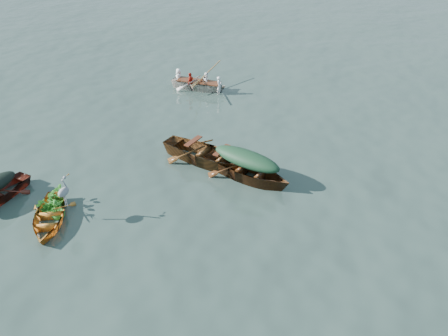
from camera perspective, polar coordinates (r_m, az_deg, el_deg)
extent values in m
plane|color=#31453E|center=(13.12, -5.70, -5.38)|extent=(140.00, 140.00, 0.00)
imported|color=#BC7424|center=(13.53, -21.76, -6.60)|extent=(2.46, 3.14, 0.76)
imported|color=#543113|center=(14.41, 2.88, -1.34)|extent=(4.60, 2.46, 1.03)
imported|color=brown|center=(15.18, -2.14, 0.59)|extent=(5.04, 2.46, 1.16)
imported|color=silver|center=(21.16, -3.30, 10.19)|extent=(3.79, 1.16, 0.87)
ellipsoid|color=#193D24|center=(14.00, 2.97, 1.28)|extent=(2.53, 1.35, 0.52)
imported|color=#236F1D|center=(13.57, -21.79, -2.90)|extent=(1.04, 1.12, 0.60)
imported|color=silver|center=(20.87, -3.37, 12.26)|extent=(2.66, 1.04, 0.76)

